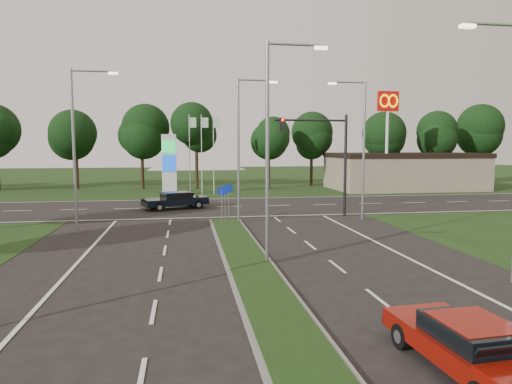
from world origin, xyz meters
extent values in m
plane|color=black|center=(0.00, 0.00, 0.00)|extent=(160.00, 160.00, 0.00)
cube|color=black|center=(0.00, 55.00, 0.00)|extent=(160.00, 50.00, 0.02)
cube|color=black|center=(0.00, 24.00, 0.00)|extent=(160.00, 12.00, 0.02)
cube|color=slate|center=(0.00, 4.00, 0.06)|extent=(2.00, 26.00, 0.12)
cube|color=gray|center=(22.00, 36.00, 2.00)|extent=(16.00, 9.00, 4.00)
cylinder|color=gray|center=(0.80, 6.00, 4.50)|extent=(0.16, 0.16, 9.00)
cylinder|color=gray|center=(1.90, 6.00, 8.90)|extent=(2.20, 0.10, 0.10)
cube|color=#FFF2CC|center=(3.00, 6.00, 8.80)|extent=(0.50, 0.22, 0.12)
cylinder|color=gray|center=(0.80, 16.00, 4.50)|extent=(0.16, 0.16, 9.00)
cylinder|color=gray|center=(1.90, 16.00, 8.90)|extent=(2.20, 0.10, 0.10)
cube|color=#FFF2CC|center=(3.00, 16.00, 8.80)|extent=(0.50, 0.22, 0.12)
cylinder|color=gray|center=(-8.50, 14.00, 4.50)|extent=(0.16, 0.16, 9.00)
cylinder|color=gray|center=(-7.40, 14.00, 8.90)|extent=(2.20, 0.10, 0.10)
cube|color=#FFF2CC|center=(-6.30, 14.00, 8.80)|extent=(0.50, 0.22, 0.12)
cylinder|color=gray|center=(9.00, 16.00, 4.50)|extent=(0.16, 0.16, 9.00)
cylinder|color=gray|center=(7.90, 16.00, 8.90)|extent=(2.20, 0.10, 0.10)
cube|color=#FFF2CC|center=(6.80, 16.00, 8.80)|extent=(0.50, 0.22, 0.12)
cylinder|color=gray|center=(7.90, 2.00, 8.90)|extent=(2.20, 0.10, 0.10)
cube|color=#FFF2CC|center=(6.80, 2.00, 8.80)|extent=(0.50, 0.22, 0.12)
cylinder|color=black|center=(8.50, 18.00, 3.50)|extent=(0.20, 0.20, 7.00)
cylinder|color=black|center=(6.00, 18.00, 6.60)|extent=(5.00, 0.14, 0.14)
cube|color=black|center=(4.00, 18.00, 6.30)|extent=(0.28, 0.28, 0.90)
sphere|color=#FF190C|center=(4.00, 17.82, 6.60)|extent=(0.20, 0.20, 0.20)
cylinder|color=gray|center=(-0.30, 15.50, 1.10)|extent=(0.06, 0.06, 2.20)
cylinder|color=#0C26A5|center=(-0.30, 15.50, 2.10)|extent=(0.56, 0.04, 0.56)
cylinder|color=gray|center=(0.00, 16.50, 1.10)|extent=(0.06, 0.06, 2.20)
cylinder|color=#0C26A5|center=(0.00, 16.50, 2.10)|extent=(0.56, 0.04, 0.56)
cylinder|color=gray|center=(0.30, 17.20, 1.10)|extent=(0.06, 0.06, 2.20)
cylinder|color=#0C26A5|center=(0.30, 17.20, 2.10)|extent=(0.56, 0.04, 0.56)
cube|color=silver|center=(-4.00, 33.00, 3.00)|extent=(1.40, 0.30, 6.00)
cube|color=#0CA53F|center=(-4.00, 32.82, 4.80)|extent=(1.30, 0.08, 1.20)
cube|color=#0C3FBF|center=(-4.00, 32.82, 3.20)|extent=(1.30, 0.08, 1.60)
cylinder|color=silver|center=(-2.00, 34.00, 4.00)|extent=(0.08, 0.08, 8.00)
cube|color=#B2D8B2|center=(-1.65, 34.00, 7.20)|extent=(0.70, 0.02, 1.00)
cylinder|color=silver|center=(-0.80, 34.00, 4.00)|extent=(0.08, 0.08, 8.00)
cube|color=#B2D8B2|center=(-0.45, 34.00, 7.20)|extent=(0.70, 0.02, 1.00)
cylinder|color=silver|center=(0.40, 34.00, 4.00)|extent=(0.08, 0.08, 8.00)
cube|color=#B2D8B2|center=(0.75, 34.00, 7.20)|extent=(0.70, 0.02, 1.00)
cylinder|color=silver|center=(18.00, 32.00, 5.00)|extent=(0.30, 0.30, 10.00)
cube|color=#BF0C07|center=(18.00, 32.00, 9.40)|extent=(2.20, 0.35, 2.00)
torus|color=#FFC600|center=(17.55, 31.78, 9.40)|extent=(1.06, 0.16, 1.06)
torus|color=#FFC600|center=(18.45, 31.78, 9.40)|extent=(1.06, 0.16, 1.06)
cylinder|color=black|center=(0.00, 40.00, 2.20)|extent=(0.36, 0.36, 4.40)
sphere|color=black|center=(0.00, 40.00, 6.50)|extent=(6.00, 6.00, 6.00)
sphere|color=black|center=(0.30, 39.80, 7.50)|extent=(4.80, 4.80, 4.80)
cube|color=maroon|center=(3.43, -3.74, 0.54)|extent=(2.04, 4.42, 0.44)
cube|color=black|center=(3.44, -3.82, 0.96)|extent=(1.62, 1.99, 0.41)
cube|color=maroon|center=(3.44, -3.82, 1.17)|extent=(1.51, 1.64, 0.04)
cylinder|color=black|center=(2.54, -2.41, 0.30)|extent=(0.23, 0.62, 0.61)
cylinder|color=black|center=(4.14, -2.31, 0.30)|extent=(0.23, 0.62, 0.61)
cube|color=black|center=(-3.28, 23.26, 0.60)|extent=(5.20, 3.51, 0.49)
cube|color=black|center=(-3.19, 23.29, 1.07)|extent=(2.57, 2.30, 0.46)
cube|color=black|center=(-3.19, 23.29, 1.30)|extent=(2.17, 2.08, 0.04)
cylinder|color=black|center=(-4.41, 21.88, 0.34)|extent=(0.71, 0.44, 0.68)
cylinder|color=black|center=(-5.04, 23.58, 0.34)|extent=(0.71, 0.44, 0.68)
cylinder|color=black|center=(-1.52, 22.94, 0.34)|extent=(0.71, 0.44, 0.68)
cylinder|color=black|center=(-2.14, 24.64, 0.34)|extent=(0.71, 0.44, 0.68)
camera|label=1|loc=(-2.54, -12.27, 4.85)|focal=32.00mm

